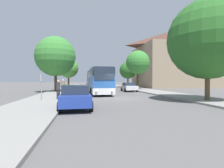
{
  "coord_description": "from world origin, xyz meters",
  "views": [
    {
      "loc": [
        -3.71,
        -17.29,
        1.83
      ],
      "look_at": [
        0.95,
        10.49,
        1.21
      ],
      "focal_mm": 28.0,
      "sensor_mm": 36.0,
      "label": 1
    }
  ],
  "objects": [
    {
      "name": "ground_plane",
      "position": [
        0.0,
        0.0,
        0.0
      ],
      "size": [
        300.0,
        300.0,
        0.0
      ],
      "primitive_type": "plane",
      "color": "#565454",
      "rests_on": "ground"
    },
    {
      "name": "parked_car_left_curb",
      "position": [
        -4.17,
        -6.0,
        0.79
      ],
      "size": [
        2.1,
        4.05,
        1.53
      ],
      "rotation": [
        0.0,
        0.0,
        0.04
      ],
      "color": "#233D9E",
      "rests_on": "ground_plane"
    },
    {
      "name": "tree_left_far",
      "position": [
        -7.72,
        9.86,
        5.37
      ],
      "size": [
        5.93,
        5.93,
        8.19
      ],
      "color": "#47331E",
      "rests_on": "sidewalk_left"
    },
    {
      "name": "bus_middle",
      "position": [
        -1.53,
        22.57,
        1.84
      ],
      "size": [
        2.9,
        11.94,
        3.45
      ],
      "rotation": [
        0.0,
        0.0,
        -0.02
      ],
      "color": "gray",
      "rests_on": "ground_plane"
    },
    {
      "name": "pedestrian_waiting_far",
      "position": [
        -5.9,
        -0.98,
        1.0
      ],
      "size": [
        0.36,
        0.36,
        1.68
      ],
      "rotation": [
        0.0,
        0.0,
        1.87
      ],
      "color": "#23232D",
      "rests_on": "sidewalk_left"
    },
    {
      "name": "bus_front",
      "position": [
        -1.6,
        7.06,
        1.76
      ],
      "size": [
        2.9,
        12.21,
        3.3
      ],
      "rotation": [
        0.0,
        0.0,
        0.02
      ],
      "color": "silver",
      "rests_on": "ground_plane"
    },
    {
      "name": "tree_right_far",
      "position": [
        6.31,
        13.68,
        5.07
      ],
      "size": [
        4.37,
        4.37,
        7.13
      ],
      "color": "#47331E",
      "rests_on": "sidewalk_right"
    },
    {
      "name": "building_right_background",
      "position": [
        21.32,
        26.27,
        7.75
      ],
      "size": [
        20.49,
        15.96,
        15.49
      ],
      "color": "gray",
      "rests_on": "ground_plane"
    },
    {
      "name": "tree_left_near",
      "position": [
        -7.05,
        25.38,
        4.7
      ],
      "size": [
        4.67,
        4.67,
        6.9
      ],
      "color": "#47331E",
      "rests_on": "sidewalk_left"
    },
    {
      "name": "sidewalk_left",
      "position": [
        -7.0,
        0.0,
        0.07
      ],
      "size": [
        4.0,
        120.0,
        0.15
      ],
      "primitive_type": "cube",
      "color": "gray",
      "rests_on": "ground_plane"
    },
    {
      "name": "bus_stop_sign",
      "position": [
        -7.16,
        -1.78,
        1.55
      ],
      "size": [
        0.08,
        0.45,
        2.25
      ],
      "color": "gray",
      "rests_on": "sidewalk_left"
    },
    {
      "name": "tree_right_mid",
      "position": [
        6.82,
        -3.92,
        5.29
      ],
      "size": [
        6.76,
        6.76,
        8.53
      ],
      "color": "brown",
      "rests_on": "sidewalk_right"
    },
    {
      "name": "tree_right_near",
      "position": [
        7.86,
        26.7,
        4.39
      ],
      "size": [
        4.38,
        4.38,
        6.45
      ],
      "color": "#513D23",
      "rests_on": "sidewalk_right"
    },
    {
      "name": "parked_car_right_near",
      "position": [
        3.68,
        10.07,
        0.75
      ],
      "size": [
        2.14,
        3.97,
        1.43
      ],
      "rotation": [
        0.0,
        0.0,
        3.14
      ],
      "color": "silver",
      "rests_on": "ground_plane"
    },
    {
      "name": "pedestrian_waiting_near",
      "position": [
        -5.76,
        1.86,
        1.04
      ],
      "size": [
        0.36,
        0.36,
        1.77
      ],
      "rotation": [
        0.0,
        0.0,
        5.24
      ],
      "color": "#23232D",
      "rests_on": "sidewalk_left"
    },
    {
      "name": "sidewalk_right",
      "position": [
        7.0,
        0.0,
        0.07
      ],
      "size": [
        4.0,
        120.0,
        0.15
      ],
      "primitive_type": "cube",
      "color": "gray",
      "rests_on": "ground_plane"
    }
  ]
}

